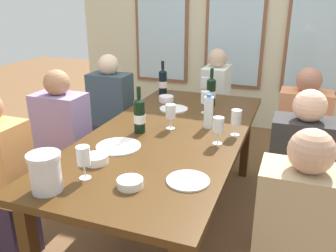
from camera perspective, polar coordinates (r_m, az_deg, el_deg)
ground_plane at (r=2.74m, az=0.17°, el=-15.53°), size 12.00×12.00×0.00m
back_wall_with_windows at (r=4.50m, az=11.06°, el=18.05°), size 4.18×0.10×2.90m
dining_table at (r=2.41m, az=0.19°, el=-2.55°), size 0.98×2.12×0.74m
white_plate_0 at (r=2.16m, az=-8.02°, el=-3.29°), size 0.27×0.27×0.01m
white_plate_1 at (r=2.85m, az=0.93°, el=2.80°), size 0.23×0.23×0.01m
white_plate_2 at (r=1.77m, az=3.25°, el=-8.81°), size 0.22×0.22×0.01m
metal_pitcher at (r=1.74m, az=-19.23°, el=-7.09°), size 0.16×0.16×0.19m
wine_bottle_0 at (r=3.27m, az=-0.85°, el=7.16°), size 0.08×0.08×0.31m
wine_bottle_1 at (r=2.34m, az=-4.66°, el=1.76°), size 0.08×0.08×0.31m
wine_bottle_2 at (r=2.95m, az=6.99°, el=5.56°), size 0.08×0.08×0.31m
tasting_bowl_0 at (r=1.72m, az=-6.17°, el=-9.16°), size 0.13×0.13×0.04m
tasting_bowl_1 at (r=3.06m, az=-0.29°, el=4.43°), size 0.13×0.13×0.05m
tasting_bowl_2 at (r=1.98m, az=-11.57°, el=-5.26°), size 0.13×0.13×0.05m
water_bottle at (r=2.44m, az=6.58°, el=2.28°), size 0.06×0.06×0.24m
wine_glass_0 at (r=3.23m, az=5.98°, el=6.86°), size 0.07×0.07×0.17m
wine_glass_1 at (r=2.33m, az=11.00°, el=1.33°), size 0.07×0.07×0.17m
wine_glass_2 at (r=2.40m, az=0.42°, el=2.21°), size 0.07×0.07×0.17m
wine_glass_3 at (r=1.79m, az=-13.54°, el=-4.94°), size 0.07×0.07×0.17m
wine_glass_4 at (r=2.75m, az=6.05°, el=4.56°), size 0.07×0.07×0.17m
wine_glass_5 at (r=2.17m, az=8.15°, el=-0.02°), size 0.07×0.07×0.17m
seated_person_0 at (r=3.42m, az=-9.14°, el=1.70°), size 0.38×0.24×1.11m
seated_person_1 at (r=2.98m, az=20.65°, el=-2.26°), size 0.38×0.24×1.11m
seated_person_2 at (r=2.40m, az=-25.56°, el=-8.49°), size 0.38×0.24×1.11m
seated_person_3 at (r=1.78m, az=20.03°, el=-18.32°), size 0.38×0.24×1.11m
seated_person_4 at (r=2.83m, az=-16.53°, el=-2.94°), size 0.38×0.24×1.11m
seated_person_5 at (r=2.35m, az=20.42°, el=-8.41°), size 0.38×0.24×1.11m
seated_person_6 at (r=3.73m, az=7.64°, el=3.40°), size 0.24×0.38×1.11m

